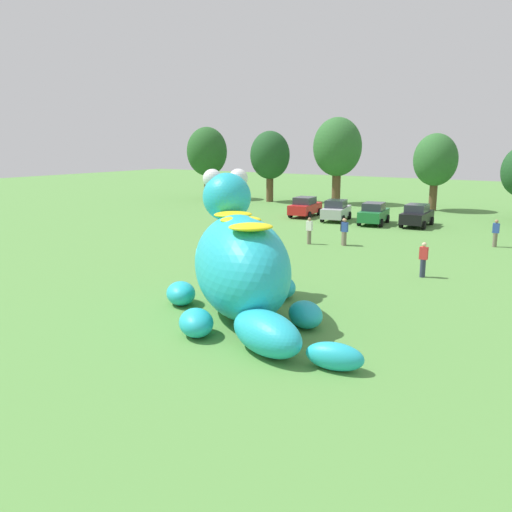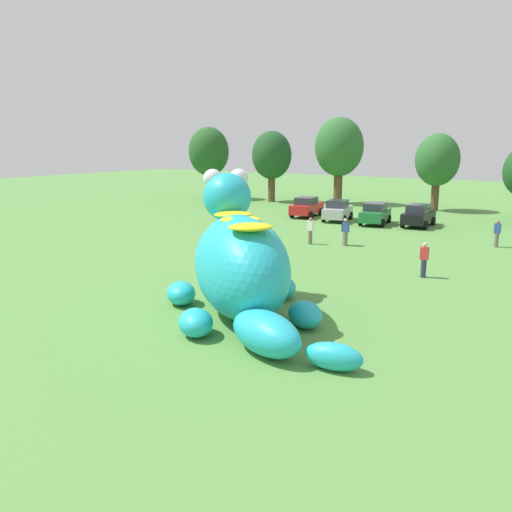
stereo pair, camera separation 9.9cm
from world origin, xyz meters
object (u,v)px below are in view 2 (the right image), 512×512
car_red (307,207)px  spectator_mid_field (424,260)px  giant_inflatable_creature (241,265)px  car_green (375,214)px  spectator_by_cars (345,232)px  car_black (418,215)px  spectator_wandering (497,234)px  car_silver (338,210)px  spectator_near_inflatable (310,231)px  spectator_far_side (346,232)px

car_red → spectator_mid_field: size_ratio=2.51×
car_red → giant_inflatable_creature: bearing=-66.4°
car_green → spectator_by_cars: 9.49m
car_black → spectator_wandering: 8.61m
giant_inflatable_creature → car_silver: giant_inflatable_creature is taller
giant_inflatable_creature → car_red: 27.48m
car_black → spectator_near_inflatable: 11.60m
spectator_by_cars → car_green: bearing=100.2°
spectator_wandering → car_black: bearing=140.1°
car_black → spectator_mid_field: size_ratio=2.45×
car_red → spectator_near_inflatable: bearing=-60.2°
giant_inflatable_creature → spectator_mid_field: 10.38m
car_black → spectator_mid_field: (5.14, -15.59, -0.01)m
car_silver → car_green: bearing=-2.7°
car_silver → spectator_far_side: (5.16, -9.66, -0.01)m
giant_inflatable_creature → car_black: giant_inflatable_creature is taller
giant_inflatable_creature → car_black: (-1.19, 25.12, -1.08)m
car_silver → car_green: same height
giant_inflatable_creature → spectator_near_inflatable: giant_inflatable_creature is taller
car_red → car_black: size_ratio=1.02×
spectator_far_side → car_black: bearing=82.6°
car_silver → spectator_by_cars: 10.74m
car_green → giant_inflatable_creature: bearing=-79.8°
giant_inflatable_creature → car_silver: 25.66m
giant_inflatable_creature → car_red: size_ratio=2.28×
car_green → car_black: bearing=14.5°
car_green → spectator_wandering: size_ratio=2.53×
spectator_mid_field → spectator_wandering: same height
car_red → spectator_near_inflatable: (6.36, -11.12, -0.01)m
car_silver → car_black: same height
spectator_by_cars → spectator_wandering: (8.09, 4.64, 0.00)m
spectator_mid_field → spectator_by_cars: same height
spectator_by_cars → spectator_far_side: size_ratio=1.00×
giant_inflatable_creature → spectator_mid_field: giant_inflatable_creature is taller
spectator_wandering → spectator_far_side: bearing=-148.8°
car_red → spectator_mid_field: bearing=-46.3°
giant_inflatable_creature → spectator_near_inflatable: size_ratio=5.70×
car_green → spectator_far_side: bearing=-79.1°
car_silver → spectator_far_side: car_silver is taller
car_silver → car_black: 6.54m
car_black → spectator_mid_field: bearing=-71.7°
giant_inflatable_creature → spectator_near_inflatable: (-4.64, 14.04, -1.09)m
spectator_near_inflatable → spectator_wandering: size_ratio=1.00×
car_silver → spectator_wandering: car_silver is taller
car_silver → spectator_by_cars: bearing=-62.1°
car_green → spectator_near_inflatable: 10.26m
car_silver → spectator_mid_field: car_silver is taller
car_silver → spectator_near_inflatable: 10.86m
giant_inflatable_creature → spectator_near_inflatable: 14.83m
car_red → spectator_by_cars: (8.32, -10.20, -0.01)m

